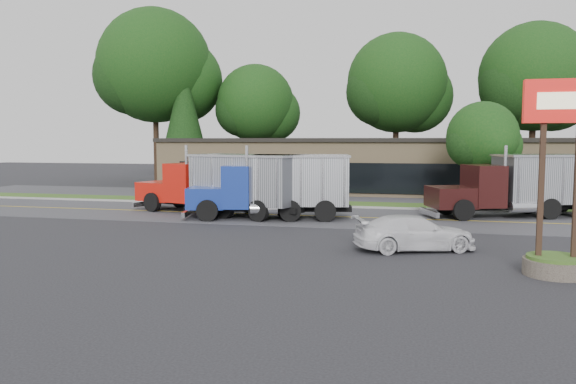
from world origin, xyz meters
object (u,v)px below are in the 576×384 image
dump_truck_maroon (526,184)px  bilo_sign (558,210)px  dump_truck_red (226,183)px  dump_truck_blue (279,185)px  rally_car (414,233)px

dump_truck_maroon → bilo_sign: bearing=64.3°
dump_truck_red → dump_truck_maroon: same height
dump_truck_blue → dump_truck_maroon: size_ratio=0.90×
dump_truck_red → dump_truck_blue: size_ratio=1.23×
bilo_sign → dump_truck_blue: size_ratio=0.68×
bilo_sign → dump_truck_blue: (-11.35, 10.12, -0.22)m
dump_truck_red → dump_truck_maroon: (15.99, 3.11, -0.00)m
dump_truck_red → bilo_sign: bearing=162.0°
dump_truck_blue → dump_truck_maroon: bearing=-175.2°
dump_truck_blue → rally_car: size_ratio=1.92×
bilo_sign → dump_truck_red: bearing=143.3°
dump_truck_maroon → rally_car: bearing=42.6°
bilo_sign → dump_truck_blue: bilo_sign is taller
bilo_sign → dump_truck_red: 18.11m
dump_truck_maroon → dump_truck_red: bearing=-8.6°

